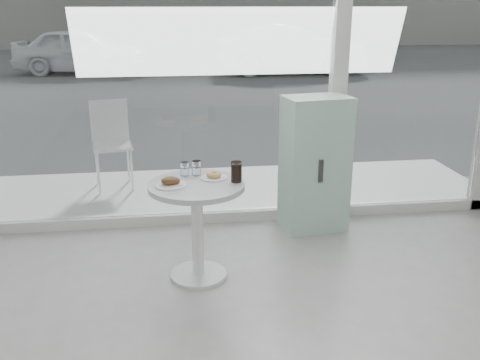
{
  "coord_description": "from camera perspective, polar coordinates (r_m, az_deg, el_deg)",
  "views": [
    {
      "loc": [
        -0.68,
        -1.84,
        2.05
      ],
      "look_at": [
        -0.2,
        1.7,
        0.85
      ],
      "focal_mm": 40.0,
      "sensor_mm": 36.0,
      "label": 1
    }
  ],
  "objects": [
    {
      "name": "main_table",
      "position": [
        4.04,
        -4.61,
        -3.32
      ],
      "size": [
        0.72,
        0.72,
        0.77
      ],
      "color": "white",
      "rests_on": "ground"
    },
    {
      "name": "patio_deck",
      "position": [
        6.03,
        -0.78,
        -1.08
      ],
      "size": [
        5.6,
        1.6,
        0.05
      ],
      "primitive_type": "cube",
      "color": "silver",
      "rests_on": "ground"
    },
    {
      "name": "patio_chair",
      "position": [
        6.14,
        -13.56,
        4.33
      ],
      "size": [
        0.48,
        0.48,
        0.96
      ],
      "rotation": [
        0.0,
        0.0,
        0.17
      ],
      "color": "white",
      "rests_on": "patio_deck"
    },
    {
      "name": "plate_donut",
      "position": [
        4.05,
        -2.8,
        0.42
      ],
      "size": [
        0.2,
        0.2,
        0.05
      ],
      "color": "white",
      "rests_on": "main_table"
    },
    {
      "name": "room_shell",
      "position": [
        1.45,
        20.56,
        11.83
      ],
      "size": [
        6.0,
        6.0,
        6.0
      ],
      "color": "white",
      "rests_on": "ground"
    },
    {
      "name": "street",
      "position": [
        17.97,
        -5.57,
        11.87
      ],
      "size": [
        40.0,
        24.0,
        0.0
      ],
      "primitive_type": "cube",
      "color": "#323232",
      "rests_on": "ground"
    },
    {
      "name": "cola_glass",
      "position": [
        3.96,
        -0.39,
        0.84
      ],
      "size": [
        0.08,
        0.08,
        0.16
      ],
      "color": "white",
      "rests_on": "main_table"
    },
    {
      "name": "mint_cabinet",
      "position": [
        4.97,
        7.98,
        1.68
      ],
      "size": [
        0.63,
        0.46,
        1.25
      ],
      "rotation": [
        0.0,
        0.0,
        0.15
      ],
      "color": "#9ECAB6",
      "rests_on": "ground"
    },
    {
      "name": "plate_fritter",
      "position": [
        3.92,
        -7.35,
        -0.25
      ],
      "size": [
        0.23,
        0.23,
        0.07
      ],
      "color": "white",
      "rests_on": "main_table"
    },
    {
      "name": "water_tumbler_b",
      "position": [
        4.13,
        -4.68,
        1.19
      ],
      "size": [
        0.07,
        0.07,
        0.11
      ],
      "color": "white",
      "rests_on": "main_table"
    },
    {
      "name": "storefront",
      "position": [
        4.91,
        1.19,
        14.58
      ],
      "size": [
        5.0,
        0.14,
        3.0
      ],
      "color": "silver",
      "rests_on": "ground"
    },
    {
      "name": "car_white",
      "position": [
        16.83,
        -16.43,
        13.08
      ],
      "size": [
        4.13,
        2.21,
        1.34
      ],
      "primitive_type": "imported",
      "rotation": [
        0.0,
        0.0,
        1.4
      ],
      "color": "silver",
      "rests_on": "street"
    },
    {
      "name": "car_silver",
      "position": [
        16.24,
        5.38,
        13.68
      ],
      "size": [
        4.33,
        1.63,
        1.41
      ],
      "primitive_type": "imported",
      "rotation": [
        0.0,
        0.0,
        1.54
      ],
      "color": "#9D9FA5",
      "rests_on": "street"
    },
    {
      "name": "water_tumbler_a",
      "position": [
        4.13,
        -5.92,
        1.1
      ],
      "size": [
        0.07,
        0.07,
        0.11
      ],
      "color": "white",
      "rests_on": "main_table"
    }
  ]
}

